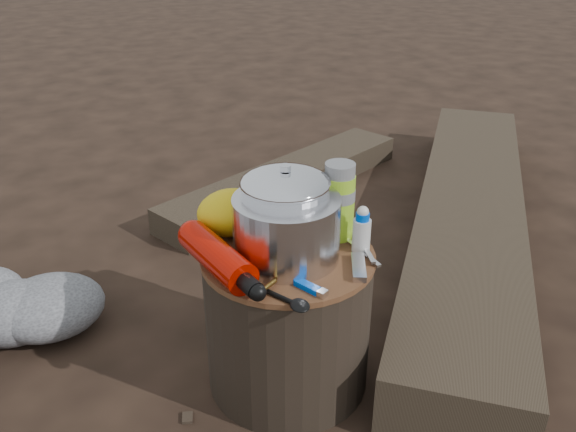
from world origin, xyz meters
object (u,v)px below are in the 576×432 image
object	(u,v)px
stump	(288,319)
fuel_bottle	(217,257)
travel_mug	(309,201)
log_main	(469,216)
thermos	(339,201)
camping_pot	(285,211)

from	to	relation	value
stump	fuel_bottle	xyz separation A→B (m)	(-0.17, -0.01, 0.23)
travel_mug	log_main	bearing A→B (deg)	23.23
stump	fuel_bottle	distance (m)	0.29
stump	log_main	size ratio (longest dim) A/B	0.19
stump	fuel_bottle	world-z (taller)	fuel_bottle
thermos	camping_pot	bearing A→B (deg)	-174.96
thermos	stump	bearing A→B (deg)	-165.23
log_main	thermos	world-z (taller)	thermos
fuel_bottle	thermos	distance (m)	0.33
stump	camping_pot	size ratio (longest dim) A/B	2.01
travel_mug	stump	bearing A→B (deg)	-128.62
log_main	camping_pot	distance (m)	1.07
fuel_bottle	travel_mug	world-z (taller)	travel_mug
camping_pot	fuel_bottle	size ratio (longest dim) A/B	0.66
camping_pot	travel_mug	size ratio (longest dim) A/B	1.70
log_main	fuel_bottle	xyz separation A→B (m)	(-1.07, -0.49, 0.33)
camping_pot	thermos	bearing A→B (deg)	5.04
stump	camping_pot	distance (m)	0.29
travel_mug	fuel_bottle	bearing A→B (deg)	-151.97
log_main	camping_pot	world-z (taller)	camping_pot
fuel_bottle	travel_mug	bearing A→B (deg)	14.40
travel_mug	camping_pot	bearing A→B (deg)	-133.69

